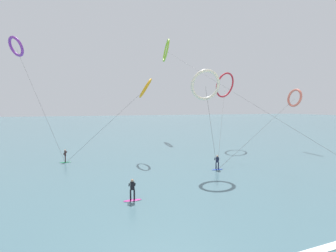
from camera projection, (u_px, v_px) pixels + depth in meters
sea_water at (104, 124)px, 103.33m from camera, size 400.00×200.00×0.08m
surfer_cobalt at (217, 163)px, 27.98m from camera, size 1.40×0.70×1.70m
surfer_emerald at (65, 157)px, 31.68m from camera, size 1.40×0.61×1.70m
surfer_magenta at (132, 191)px, 18.73m from camera, size 1.40×0.60×1.70m
kite_violet at (16, 47)px, 38.85m from camera, size 9.29×13.31×18.43m
kite_amber at (145, 88)px, 34.79m from camera, size 12.15×3.56×11.35m
kite_crimson at (225, 85)px, 44.62m from camera, size 12.61×16.67×13.50m
kite_coral at (294, 98)px, 42.11m from camera, size 20.61×10.49×10.42m
kite_ivory at (206, 85)px, 27.58m from camera, size 3.60×1.48×11.48m
kite_lime at (166, 50)px, 58.09m from camera, size 3.97×50.85×23.37m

